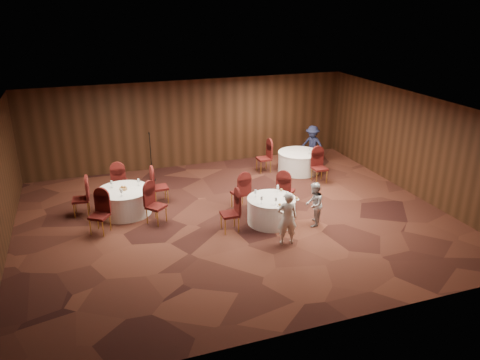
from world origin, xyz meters
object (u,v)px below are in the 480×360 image
object	(u,v)px
table_main	(271,210)
table_right	(299,162)
table_left	(125,201)
woman_a	(287,218)
mic_stand	(152,166)
man_c	(312,145)
woman_b	(314,204)

from	to	relation	value
table_main	table_right	size ratio (longest dim) A/B	0.89
table_left	woman_a	distance (m)	4.95
mic_stand	man_c	bearing A→B (deg)	-2.22
table_right	woman_a	xyz separation A→B (m)	(-2.66, -4.74, 0.34)
table_left	table_right	distance (m)	6.55
table_main	table_left	distance (m)	4.31
table_right	woman_b	size ratio (longest dim) A/B	1.22
mic_stand	woman_a	distance (m)	6.18
table_right	mic_stand	bearing A→B (deg)	170.19
table_main	table_right	bearing A→B (deg)	53.78
table_left	woman_b	bearing A→B (deg)	-27.57
woman_b	man_c	world-z (taller)	man_c
table_right	mic_stand	xyz separation A→B (m)	(-5.19, 0.90, 0.13)
table_right	mic_stand	distance (m)	5.27
table_right	mic_stand	world-z (taller)	mic_stand
table_left	mic_stand	world-z (taller)	mic_stand
table_right	woman_a	world-z (taller)	woman_a
mic_stand	woman_b	world-z (taller)	mic_stand
table_main	table_right	xyz separation A→B (m)	(2.56, 3.50, -0.00)
table_right	man_c	xyz separation A→B (m)	(0.86, 0.66, 0.36)
mic_stand	woman_a	bearing A→B (deg)	-65.81
table_left	woman_a	xyz separation A→B (m)	(3.72, -3.24, 0.34)
table_right	woman_a	bearing A→B (deg)	-119.28
table_main	man_c	distance (m)	5.40
table_left	man_c	world-z (taller)	man_c
woman_a	man_c	world-z (taller)	man_c
table_left	woman_a	world-z (taller)	woman_a
man_c	table_right	bearing A→B (deg)	-88.21
table_right	woman_b	distance (m)	4.32
mic_stand	woman_a	xyz separation A→B (m)	(2.53, -5.63, 0.21)
table_main	woman_b	distance (m)	1.20
woman_a	man_c	xyz separation A→B (m)	(3.52, 5.40, 0.02)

